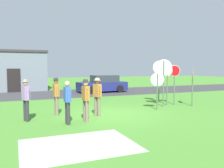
{
  "coord_description": "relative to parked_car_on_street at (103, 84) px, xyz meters",
  "views": [
    {
      "loc": [
        -4.01,
        -10.15,
        2.23
      ],
      "look_at": [
        0.91,
        1.77,
        1.3
      ],
      "focal_mm": 37.74,
      "sensor_mm": 36.0,
      "label": 1
    }
  ],
  "objects": [
    {
      "name": "stop_sign_rear_left",
      "position": [
        1.05,
        -8.16,
        0.94
      ],
      "size": [
        0.25,
        0.69,
        2.4
      ],
      "color": "#51664C",
      "rests_on": "ground"
    },
    {
      "name": "person_in_dark_shirt",
      "position": [
        -3.78,
        -9.61,
        0.3
      ],
      "size": [
        0.34,
        0.53,
        1.74
      ],
      "color": "#7A6B56",
      "rests_on": "ground"
    },
    {
      "name": "stop_sign_center_cluster",
      "position": [
        -0.39,
        -9.31,
        0.63
      ],
      "size": [
        0.68,
        0.28,
        1.95
      ],
      "color": "#51664C",
      "rests_on": "ground"
    },
    {
      "name": "stop_sign_low_front",
      "position": [
        1.07,
        -7.28,
        1.13
      ],
      "size": [
        0.48,
        0.67,
        2.63
      ],
      "color": "#51664C",
      "rests_on": "ground"
    },
    {
      "name": "stop_sign_far_back",
      "position": [
        0.52,
        -8.57,
        1.17
      ],
      "size": [
        0.61,
        0.68,
        2.66
      ],
      "color": "#51664C",
      "rests_on": "ground"
    },
    {
      "name": "stop_sign_nearest",
      "position": [
        1.51,
        -8.23,
        0.88
      ],
      "size": [
        0.62,
        0.27,
        2.34
      ],
      "color": "#51664C",
      "rests_on": "ground"
    },
    {
      "name": "ground_plane",
      "position": [
        -3.19,
        -9.5,
        -0.69
      ],
      "size": [
        80.0,
        80.0,
        0.0
      ],
      "primitive_type": "plane",
      "color": "#47842D"
    },
    {
      "name": "person_with_sunhat",
      "position": [
        -5.47,
        -8.71,
        0.3
      ],
      "size": [
        0.32,
        0.57,
        1.74
      ],
      "color": "#7A6B56",
      "rests_on": "ground"
    },
    {
      "name": "person_on_left",
      "position": [
        -5.34,
        -10.62,
        0.26
      ],
      "size": [
        0.24,
        0.57,
        1.69
      ],
      "color": "#2D2D33",
      "rests_on": "ground"
    },
    {
      "name": "person_near_signs",
      "position": [
        -6.82,
        -9.46,
        0.3
      ],
      "size": [
        0.33,
        0.54,
        1.74
      ],
      "color": "#2D2D33",
      "rests_on": "ground"
    },
    {
      "name": "street_asphalt",
      "position": [
        -3.19,
        0.16,
        -0.68
      ],
      "size": [
        60.0,
        6.4,
        0.01
      ],
      "primitive_type": "cube",
      "color": "#38383A",
      "rests_on": "ground"
    },
    {
      "name": "building_background",
      "position": [
        -7.31,
        5.43,
        1.21
      ],
      "size": [
        6.02,
        5.26,
        3.78
      ],
      "color": "slate",
      "rests_on": "ground"
    },
    {
      "name": "person_in_teal",
      "position": [
        -4.58,
        -10.51,
        0.3
      ],
      "size": [
        0.31,
        0.57,
        1.74
      ],
      "color": "#7A6B56",
      "rests_on": "ground"
    },
    {
      "name": "concrete_path",
      "position": [
        -5.57,
        -13.23,
        -0.69
      ],
      "size": [
        3.2,
        2.4,
        0.01
      ],
      "primitive_type": "cube",
      "color": "#ADAAA3",
      "rests_on": "ground"
    },
    {
      "name": "parked_car_on_street",
      "position": [
        0.0,
        0.0,
        0.0
      ],
      "size": [
        4.38,
        2.18,
        1.51
      ],
      "color": "navy",
      "rests_on": "ground"
    },
    {
      "name": "stop_sign_tallest",
      "position": [
        2.16,
        -9.03,
        0.75
      ],
      "size": [
        0.49,
        0.55,
        2.11
      ],
      "color": "#51664C",
      "rests_on": "ground"
    }
  ]
}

